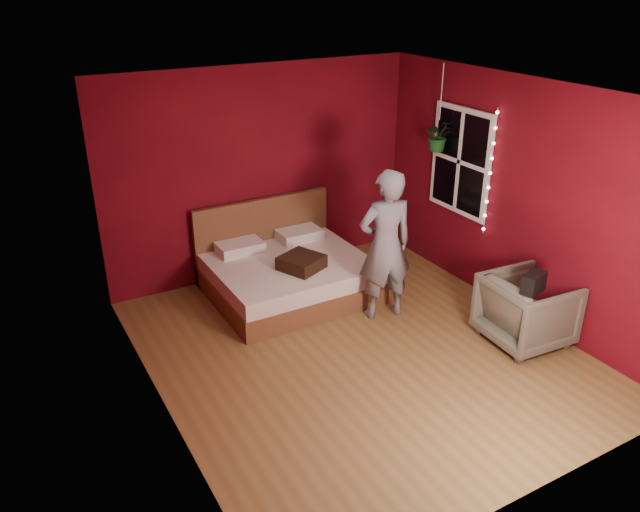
{
  "coord_description": "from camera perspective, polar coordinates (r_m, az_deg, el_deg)",
  "views": [
    {
      "loc": [
        -3.03,
        -4.51,
        3.57
      ],
      "look_at": [
        -0.23,
        0.4,
        0.97
      ],
      "focal_mm": 35.0,
      "sensor_mm": 36.0,
      "label": 1
    }
  ],
  "objects": [
    {
      "name": "floor",
      "position": [
        6.5,
        3.58,
        -8.61
      ],
      "size": [
        4.5,
        4.5,
        0.0
      ],
      "primitive_type": "plane",
      "color": "brown",
      "rests_on": "ground"
    },
    {
      "name": "room_walls",
      "position": [
        5.75,
        4.02,
        5.5
      ],
      "size": [
        4.04,
        4.54,
        2.62
      ],
      "color": "maroon",
      "rests_on": "ground"
    },
    {
      "name": "window",
      "position": [
        7.65,
        12.71,
        8.44
      ],
      "size": [
        0.05,
        0.97,
        1.27
      ],
      "color": "white",
      "rests_on": "room_walls"
    },
    {
      "name": "fairy_lights",
      "position": [
        7.27,
        15.29,
        7.32
      ],
      "size": [
        0.04,
        0.04,
        1.45
      ],
      "color": "silver",
      "rests_on": "room_walls"
    },
    {
      "name": "bed",
      "position": [
        7.49,
        -3.08,
        -1.53
      ],
      "size": [
        1.81,
        1.54,
        0.99
      ],
      "color": "brown",
      "rests_on": "ground"
    },
    {
      "name": "person",
      "position": [
        6.78,
        5.98,
        0.97
      ],
      "size": [
        0.68,
        0.51,
        1.71
      ],
      "primitive_type": "imported",
      "rotation": [
        0.0,
        0.0,
        2.97
      ],
      "color": "slate",
      "rests_on": "ground"
    },
    {
      "name": "armchair",
      "position": [
        6.8,
        18.38,
        -4.73
      ],
      "size": [
        0.86,
        0.84,
        0.74
      ],
      "primitive_type": "imported",
      "rotation": [
        0.0,
        0.0,
        1.5
      ],
      "color": "#5C5948",
      "rests_on": "ground"
    },
    {
      "name": "handbag",
      "position": [
        6.33,
        18.95,
        -2.33
      ],
      "size": [
        0.3,
        0.21,
        0.19
      ],
      "primitive_type": "cube",
      "rotation": [
        0.0,
        0.0,
        0.28
      ],
      "color": "black",
      "rests_on": "armchair"
    },
    {
      "name": "throw_pillow",
      "position": [
        7.11,
        -1.71,
        -0.59
      ],
      "size": [
        0.57,
        0.57,
        0.15
      ],
      "primitive_type": "cube",
      "rotation": [
        0.0,
        0.0,
        0.41
      ],
      "color": "black",
      "rests_on": "bed"
    },
    {
      "name": "hanging_plant",
      "position": [
        7.71,
        10.75,
        10.77
      ],
      "size": [
        0.36,
        0.32,
        1.02
      ],
      "color": "silver",
      "rests_on": "room_walls"
    }
  ]
}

